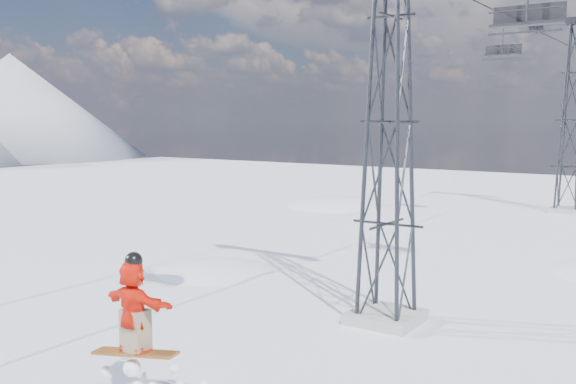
# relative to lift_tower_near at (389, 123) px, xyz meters

# --- Properties ---
(lift_tower_near) EXTENTS (5.20, 1.80, 11.43)m
(lift_tower_near) POSITION_rel_lift_tower_near_xyz_m (0.00, 0.00, 0.00)
(lift_tower_near) COLOR #999999
(lift_tower_near) RESTS_ON ground
(lift_tower_far) EXTENTS (5.20, 1.80, 11.43)m
(lift_tower_far) POSITION_rel_lift_tower_near_xyz_m (0.00, 25.00, 0.00)
(lift_tower_far) COLOR #999999
(lift_tower_far) RESTS_ON ground
(lift_chair_mid) EXTENTS (2.17, 0.62, 2.69)m
(lift_chair_mid) POSITION_rel_lift_tower_near_xyz_m (2.20, 5.09, 3.23)
(lift_chair_mid) COLOR black
(lift_chair_mid) RESTS_ON ground
(lift_chair_far) EXTENTS (1.83, 0.53, 2.27)m
(lift_chair_far) POSITION_rel_lift_tower_near_xyz_m (-2.20, 18.16, 3.56)
(lift_chair_far) COLOR black
(lift_chair_far) RESTS_ON ground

